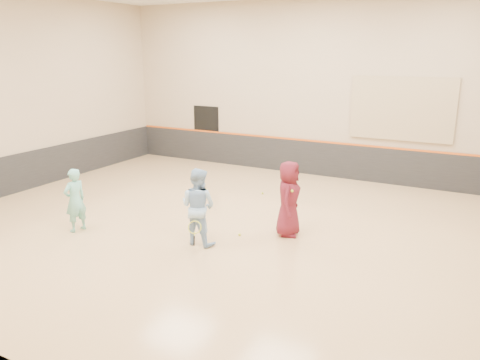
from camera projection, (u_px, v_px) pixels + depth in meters
The scene contains 14 objects.
room at pixel (234, 197), 11.40m from camera, with size 15.04×12.04×6.22m.
wainscot_back at pixel (315, 158), 16.54m from camera, with size 14.90×0.04×1.20m, color #232326.
wainscot_left at pixel (28, 171), 14.82m from camera, with size 0.04×11.90×1.20m, color #232326.
accent_stripe at pixel (315, 141), 16.37m from camera, with size 14.90×0.03×0.06m, color #D85914.
acoustic_panel at pixel (402, 109), 14.76m from camera, with size 3.20×0.08×2.00m, color tan.
doorway at pixel (206, 134), 18.45m from camera, with size 1.10×0.05×2.20m, color black.
girl at pixel (75, 200), 11.28m from camera, with size 0.57×0.38×1.57m, color #74CABF.
instructor at pixel (198, 206), 10.51m from camera, with size 0.86×0.67×1.77m, color #97BFEA.
young_man at pixel (289, 199), 11.01m from camera, with size 0.88×0.57×1.81m, color maroon.
held_racket at pixel (195, 227), 10.14m from camera, with size 0.40×0.40×0.57m, color gold, non-canonical shape.
spare_racket at pixel (202, 187), 14.91m from camera, with size 0.68×0.68×0.17m, color gold, non-canonical shape.
ball_under_racket at pixel (240, 235), 11.14m from camera, with size 0.07×0.07×0.07m, color yellow.
ball_in_hand at pixel (292, 191), 10.69m from camera, with size 0.07×0.07×0.07m, color #C1DB32.
ball_beside_spare at pixel (263, 193), 14.40m from camera, with size 0.07×0.07×0.07m, color #BACA2F.
Camera 1 is at (5.21, -9.55, 4.25)m, focal length 35.00 mm.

